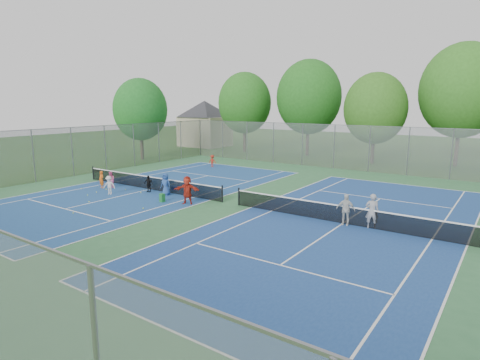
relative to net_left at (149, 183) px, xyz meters
The scene contains 35 objects.
ground 7.01m from the net_left, ahead, with size 120.00×120.00×0.00m, color #285119.
court_pad 7.01m from the net_left, ahead, with size 32.00×32.00×0.01m, color #31693E.
court_left 0.44m from the net_left, ahead, with size 10.97×23.77×0.01m, color navy.
court_right 14.01m from the net_left, ahead, with size 10.97×23.77×0.01m, color navy.
net_left is the anchor object (origin of this frame).
net_right 14.00m from the net_left, ahead, with size 12.87×0.10×0.91m, color black.
fence_north 17.53m from the net_left, 66.37° to the left, with size 32.00×0.10×4.00m, color gray.
fence_west 9.13m from the net_left, behind, with size 32.00×0.10×4.00m, color gray.
house 28.55m from the net_left, 122.01° to the left, with size 11.03×11.03×7.30m.
tree_nw 23.72m from the net_left, 107.65° to the left, with size 6.40×6.40×9.58m.
tree_nl 23.81m from the net_left, 87.51° to the left, with size 7.20×7.20×10.69m.
tree_nc 23.38m from the net_left, 66.80° to the left, with size 6.00×6.00×8.85m.
tree_nr 29.59m from the net_left, 56.31° to the left, with size 7.60×7.60×11.42m.
tree_side_w 16.34m from the net_left, 140.19° to the left, with size 5.60×5.60×8.47m.
ball_crate 1.78m from the net_left, 30.49° to the left, with size 0.31×0.31×0.26m, color blue.
ball_hopper 3.93m from the net_left, 31.43° to the right, with size 0.27×0.27×0.53m, color #227C31.
student_a 3.52m from the net_left, 152.58° to the right, with size 0.45×0.29×1.23m, color orange.
student_b 2.86m from the net_left, 154.40° to the right, with size 0.58×0.45×1.19m, color pink.
student_c 2.76m from the net_left, 111.73° to the right, with size 0.81×0.46×1.25m, color silver.
student_d 0.84m from the net_left, 46.47° to the right, with size 0.67×0.28×1.15m, color black.
student_e 2.30m from the net_left, 15.22° to the right, with size 0.72×0.47×1.47m, color #26498C.
student_f 5.15m from the net_left, 16.97° to the right, with size 1.57×0.50×1.70m, color #B12819.
child_far_baseline 10.58m from the net_left, 104.38° to the left, with size 0.74×0.42×1.14m, color #A52617.
instructor 15.40m from the net_left, ahead, with size 0.63×0.41×1.72m, color gray.
teen_court_b 14.15m from the net_left, ahead, with size 0.92×0.38×1.57m, color beige.
tennis_ball_0 1.29m from the net_left, 70.72° to the right, with size 0.07×0.07×0.07m, color #EDF338.
tennis_ball_1 4.12m from the net_left, 117.30° to the right, with size 0.07×0.07×0.07m, color #BDE134.
tennis_ball_2 1.68m from the net_left, 136.02° to the right, with size 0.07×0.07×0.07m, color #ABC62E.
tennis_ball_3 3.02m from the net_left, 142.27° to the right, with size 0.07×0.07×0.07m, color #A6C92E.
tennis_ball_4 4.81m from the net_left, 145.98° to the right, with size 0.07×0.07×0.07m, color #CAE134.
tennis_ball_5 4.69m from the net_left, 92.90° to the right, with size 0.07×0.07×0.07m, color #D0E435.
tennis_ball_6 5.29m from the net_left, 46.46° to the right, with size 0.07×0.07×0.07m, color #CEF238.
tennis_ball_7 3.80m from the net_left, 31.93° to the right, with size 0.07×0.07×0.07m, color gold.
tennis_ball_8 3.53m from the net_left, 127.30° to the right, with size 0.07×0.07×0.07m, color yellow.
tennis_ball_9 6.81m from the net_left, 79.45° to the right, with size 0.07×0.07×0.07m, color #AEC82E.
Camera 1 is at (13.82, -18.77, 5.99)m, focal length 30.00 mm.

